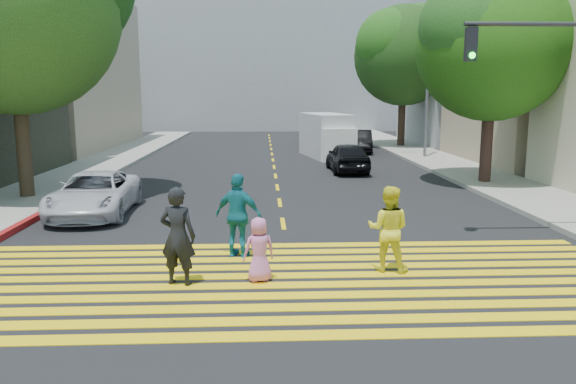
{
  "coord_description": "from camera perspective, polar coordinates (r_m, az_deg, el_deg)",
  "views": [
    {
      "loc": [
        -0.53,
        -8.88,
        3.48
      ],
      "look_at": [
        0.0,
        3.0,
        1.4
      ],
      "focal_mm": 35.0,
      "sensor_mm": 36.0,
      "label": 1
    }
  ],
  "objects": [
    {
      "name": "building_left_tan",
      "position": [
        40.02,
        -25.83,
        11.13
      ],
      "size": [
        12.0,
        16.0,
        10.0
      ],
      "primitive_type": "cube",
      "color": "tan",
      "rests_on": "ground"
    },
    {
      "name": "pedestrian_extra",
      "position": [
        12.08,
        -5.04,
        -2.4
      ],
      "size": [
        1.15,
        0.83,
        1.82
      ],
      "primitive_type": "imported",
      "rotation": [
        0.0,
        0.0,
        2.73
      ],
      "color": "#156E85",
      "rests_on": "ground"
    },
    {
      "name": "dark_car_near",
      "position": [
        25.47,
        6.08,
        3.55
      ],
      "size": [
        1.66,
        4.0,
        1.35
      ],
      "primitive_type": "imported",
      "rotation": [
        0.0,
        0.0,
        3.16
      ],
      "color": "black",
      "rests_on": "ground"
    },
    {
      "name": "silver_car",
      "position": [
        39.17,
        2.72,
        5.89
      ],
      "size": [
        2.43,
        5.16,
        1.45
      ],
      "primitive_type": "imported",
      "rotation": [
        0.0,
        0.0,
        3.06
      ],
      "color": "#97999A",
      "rests_on": "ground"
    },
    {
      "name": "traffic_signal",
      "position": [
        14.75,
        26.86,
        8.94
      ],
      "size": [
        3.69,
        0.32,
        5.4
      ],
      "rotation": [
        0.0,
        0.0,
        -0.01
      ],
      "color": "black",
      "rests_on": "ground"
    },
    {
      "name": "pedestrian_woman",
      "position": [
        11.26,
        10.15,
        -3.71
      ],
      "size": [
        1.0,
        0.88,
        1.71
      ],
      "primitive_type": "imported",
      "rotation": [
        0.0,
        0.0,
        2.81
      ],
      "color": "yellow",
      "rests_on": "ground"
    },
    {
      "name": "ground",
      "position": [
        9.55,
        0.83,
        -11.45
      ],
      "size": [
        120.0,
        120.0,
        0.0
      ],
      "primitive_type": "plane",
      "color": "black"
    },
    {
      "name": "crosswalk",
      "position": [
        10.75,
        0.42,
        -8.94
      ],
      "size": [
        13.4,
        5.3,
        0.01
      ],
      "color": "yellow",
      "rests_on": "ground"
    },
    {
      "name": "pedestrian_child",
      "position": [
        10.54,
        -2.96,
        -5.87
      ],
      "size": [
        0.69,
        0.56,
        1.23
      ],
      "primitive_type": "imported",
      "rotation": [
        0.0,
        0.0,
        3.45
      ],
      "color": "#C66AA9",
      "rests_on": "ground"
    },
    {
      "name": "white_van",
      "position": [
        31.34,
        4.03,
        5.62
      ],
      "size": [
        2.72,
        5.33,
        2.4
      ],
      "rotation": [
        0.0,
        0.0,
        0.17
      ],
      "color": "silver",
      "rests_on": "ground"
    },
    {
      "name": "backdrop_block",
      "position": [
        56.94,
        -2.09,
        12.46
      ],
      "size": [
        30.0,
        8.0,
        12.0
      ],
      "primitive_type": "cube",
      "color": "gray",
      "rests_on": "ground"
    },
    {
      "name": "white_sedan",
      "position": [
        17.22,
        -19.08,
        -0.19
      ],
      "size": [
        2.21,
        4.53,
        1.24
      ],
      "primitive_type": "imported",
      "rotation": [
        0.0,
        0.0,
        0.04
      ],
      "color": "silver",
      "rests_on": "ground"
    },
    {
      "name": "building_right_tan",
      "position": [
        31.95,
        27.11,
        11.59
      ],
      "size": [
        10.0,
        10.0,
        10.0
      ],
      "primitive_type": "cube",
      "color": "tan",
      "rests_on": "ground"
    },
    {
      "name": "sidewalk_left",
      "position": [
        32.07,
        -16.97,
        3.4
      ],
      "size": [
        3.0,
        40.0,
        0.15
      ],
      "primitive_type": "cube",
      "color": "gray",
      "rests_on": "ground"
    },
    {
      "name": "curb_red",
      "position": [
        16.54,
        -25.18,
        -2.9
      ],
      "size": [
        0.2,
        8.0,
        0.16
      ],
      "primitive_type": "cube",
      "color": "maroon",
      "rests_on": "ground"
    },
    {
      "name": "street_lamp",
      "position": [
        31.13,
        13.74,
        12.78
      ],
      "size": [
        2.04,
        0.51,
        9.03
      ],
      "rotation": [
        0.0,
        0.0,
        -0.16
      ],
      "color": "slate",
      "rests_on": "ground"
    },
    {
      "name": "tree_right_near",
      "position": [
        23.0,
        20.22,
        14.61
      ],
      "size": [
        7.12,
        6.97,
        8.27
      ],
      "rotation": [
        0.0,
        0.0,
        0.27
      ],
      "color": "#422A25",
      "rests_on": "ground"
    },
    {
      "name": "sidewalk_right",
      "position": [
        25.76,
        17.99,
        1.84
      ],
      "size": [
        3.0,
        60.0,
        0.15
      ],
      "primitive_type": "cube",
      "color": "gray",
      "rests_on": "ground"
    },
    {
      "name": "dark_car_parked",
      "position": [
        34.38,
        7.3,
        5.15
      ],
      "size": [
        1.96,
        4.19,
        1.33
      ],
      "primitive_type": "imported",
      "rotation": [
        0.0,
        0.0,
        -0.14
      ],
      "color": "black",
      "rests_on": "ground"
    },
    {
      "name": "building_right_grey",
      "position": [
        41.9,
        19.59,
        11.44
      ],
      "size": [
        10.0,
        10.0,
        10.0
      ],
      "primitive_type": "cube",
      "color": "gray",
      "rests_on": "ground"
    },
    {
      "name": "lane_line",
      "position": [
        31.58,
        -1.59,
        3.6
      ],
      "size": [
        0.12,
        34.4,
        0.01
      ],
      "color": "yellow",
      "rests_on": "ground"
    },
    {
      "name": "pedestrian_man",
      "position": [
        10.47,
        -11.13,
        -4.43
      ],
      "size": [
        0.76,
        0.59,
        1.84
      ],
      "primitive_type": "imported",
      "rotation": [
        0.0,
        0.0,
        2.89
      ],
      "color": "black",
      "rests_on": "ground"
    },
    {
      "name": "tree_right_far",
      "position": [
        37.86,
        11.78,
        13.92
      ],
      "size": [
        8.25,
        8.18,
        9.26
      ],
      "rotation": [
        0.0,
        0.0,
        0.35
      ],
      "color": "black",
      "rests_on": "ground"
    }
  ]
}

